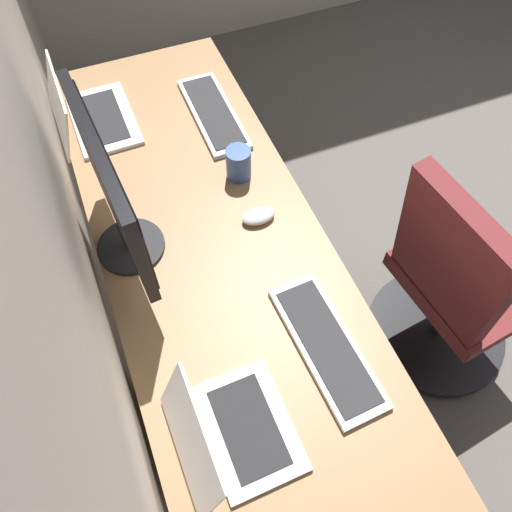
{
  "coord_description": "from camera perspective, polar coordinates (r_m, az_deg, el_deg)",
  "views": [
    {
      "loc": [
        -0.75,
        1.97,
        1.98
      ],
      "look_at": [
        -0.13,
        1.73,
        0.95
      ],
      "focal_mm": 35.51,
      "sensor_mm": 36.0,
      "label": 1
    }
  ],
  "objects": [
    {
      "name": "keyboard_spare",
      "position": [
        1.36,
        7.99,
        -10.03
      ],
      "size": [
        0.43,
        0.16,
        0.02
      ],
      "color": "silver",
      "rests_on": "desk"
    },
    {
      "name": "coffee_mug",
      "position": [
        1.64,
        -2.01,
        10.44
      ],
      "size": [
        0.12,
        0.08,
        0.11
      ],
      "color": "#335193",
      "rests_on": "desk"
    },
    {
      "name": "mouse_spare",
      "position": [
        1.55,
        0.28,
        4.53
      ],
      "size": [
        0.06,
        0.1,
        0.03
      ],
      "primitive_type": "ellipsoid",
      "color": "silver",
      "rests_on": "desk"
    },
    {
      "name": "laptop_center",
      "position": [
        1.24,
        -3.35,
        -19.26
      ],
      "size": [
        0.29,
        0.28,
        0.2
      ],
      "color": "silver",
      "rests_on": "desk"
    },
    {
      "name": "desk",
      "position": [
        1.46,
        -1.83,
        -6.63
      ],
      "size": [
        2.38,
        0.66,
        0.73
      ],
      "color": "#936D47",
      "rests_on": "ground"
    },
    {
      "name": "laptop_left",
      "position": [
        1.91,
        -18.62,
        14.93
      ],
      "size": [
        0.34,
        0.26,
        0.21
      ],
      "color": "white",
      "rests_on": "desk"
    },
    {
      "name": "office_chair",
      "position": [
        1.87,
        21.43,
        -3.49
      ],
      "size": [
        0.56,
        0.58,
        0.97
      ],
      "color": "maroon",
      "rests_on": "ground"
    },
    {
      "name": "keyboard_main",
      "position": [
        1.88,
        -4.82,
        15.75
      ],
      "size": [
        0.42,
        0.14,
        0.02
      ],
      "color": "silver",
      "rests_on": "desk"
    },
    {
      "name": "monitor_primary",
      "position": [
        1.35,
        -15.91,
        6.99
      ],
      "size": [
        0.54,
        0.2,
        0.44
      ],
      "color": "black",
      "rests_on": "desk"
    },
    {
      "name": "drawer_pedestal",
      "position": [
        1.69,
        0.27,
        -17.74
      ],
      "size": [
        0.4,
        0.51,
        0.69
      ],
      "color": "#936D47",
      "rests_on": "ground"
    }
  ]
}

